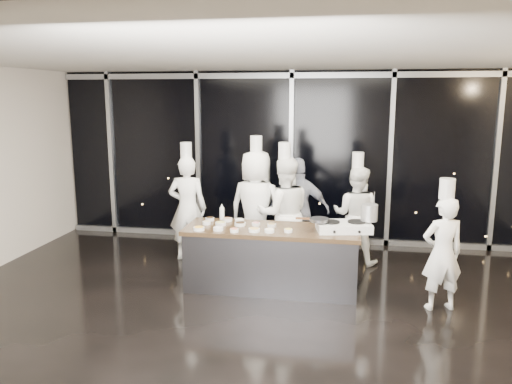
% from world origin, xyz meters
% --- Properties ---
extents(ground, '(9.00, 9.00, 0.00)m').
position_xyz_m(ground, '(0.00, 0.00, 0.00)').
color(ground, black).
rests_on(ground, ground).
extents(room_shell, '(9.02, 7.02, 3.21)m').
position_xyz_m(room_shell, '(0.18, 0.00, 2.25)').
color(room_shell, beige).
rests_on(room_shell, ground).
extents(window_wall, '(8.90, 0.11, 3.20)m').
position_xyz_m(window_wall, '(0.00, 3.43, 1.60)').
color(window_wall, black).
rests_on(window_wall, ground).
extents(demo_counter, '(2.46, 0.86, 0.90)m').
position_xyz_m(demo_counter, '(0.00, 0.90, 0.45)').
color(demo_counter, '#3A393E').
rests_on(demo_counter, ground).
extents(stove, '(0.80, 0.58, 0.14)m').
position_xyz_m(stove, '(1.00, 0.92, 0.96)').
color(stove, silver).
rests_on(stove, demo_counter).
extents(frying_pan, '(0.48, 0.31, 0.04)m').
position_xyz_m(frying_pan, '(0.66, 0.84, 1.06)').
color(frying_pan, slate).
rests_on(frying_pan, stove).
extents(stock_pot, '(0.27, 0.27, 0.23)m').
position_xyz_m(stock_pot, '(1.34, 1.01, 1.15)').
color(stock_pot, '#BBBBBE').
rests_on(stock_pot, stove).
extents(prep_bowls, '(1.37, 0.72, 0.05)m').
position_xyz_m(prep_bowls, '(-0.51, 0.86, 0.93)').
color(prep_bowls, silver).
rests_on(prep_bowls, demo_counter).
extents(squeeze_bottle, '(0.07, 0.07, 0.25)m').
position_xyz_m(squeeze_bottle, '(-0.81, 1.24, 1.02)').
color(squeeze_bottle, white).
rests_on(squeeze_bottle, demo_counter).
extents(chef_far_left, '(0.67, 0.47, 1.99)m').
position_xyz_m(chef_far_left, '(-1.59, 1.99, 0.90)').
color(chef_far_left, white).
rests_on(chef_far_left, ground).
extents(chef_left, '(1.03, 0.79, 2.12)m').
position_xyz_m(chef_left, '(-0.40, 1.91, 0.95)').
color(chef_left, white).
rests_on(chef_left, ground).
extents(chef_center, '(1.03, 0.90, 2.03)m').
position_xyz_m(chef_center, '(0.07, 1.79, 0.91)').
color(chef_center, white).
rests_on(chef_center, ground).
extents(guest, '(1.09, 0.62, 1.76)m').
position_xyz_m(guest, '(0.27, 2.10, 0.88)').
color(guest, '#131D36').
rests_on(guest, ground).
extents(chef_right, '(0.92, 0.79, 1.85)m').
position_xyz_m(chef_right, '(1.20, 2.29, 0.82)').
color(chef_right, white).
rests_on(chef_right, ground).
extents(chef_side, '(0.63, 0.50, 1.72)m').
position_xyz_m(chef_side, '(2.26, 0.59, 0.77)').
color(chef_side, white).
rests_on(chef_side, ground).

